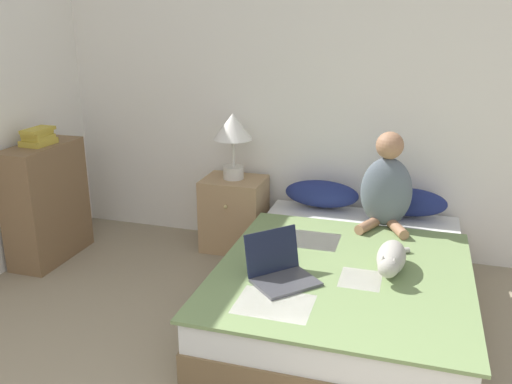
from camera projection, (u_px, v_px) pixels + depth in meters
name	position (u px, v px, depth m)	size (l,w,h in m)	color
wall_back	(341.00, 89.00, 4.06)	(5.50, 0.05, 2.55)	white
bed	(345.00, 287.00, 3.37)	(1.45, 1.96, 0.40)	brown
pillow_near	(322.00, 194.00, 4.14)	(0.57, 0.21, 0.21)	navy
pillow_far	(407.00, 202.00, 3.97)	(0.57, 0.21, 0.21)	navy
person_sitting	(386.00, 187.00, 3.72)	(0.36, 0.35, 0.67)	slate
cat_tabby	(391.00, 258.00, 3.10)	(0.19, 0.55, 0.18)	#A8A399
laptop_open	(281.00, 271.00, 3.01)	(0.45, 0.45, 0.26)	#424247
nightstand	(234.00, 214.00, 4.33)	(0.48, 0.41, 0.58)	tan
table_lamp	(233.00, 132.00, 4.14)	(0.30, 0.30, 0.52)	beige
bookshelf	(47.00, 203.00, 4.11)	(0.30, 0.67, 0.90)	brown
book_stack_top	(38.00, 137.00, 3.95)	(0.19, 0.24, 0.12)	gold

